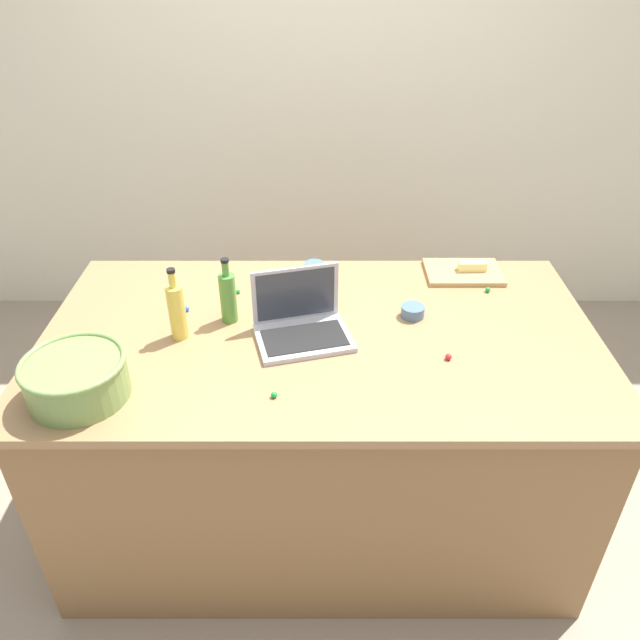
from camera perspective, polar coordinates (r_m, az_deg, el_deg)
ground_plane at (r=2.70m, az=-0.00°, el=-17.08°), size 12.00×12.00×0.00m
wall_back at (r=3.53m, az=-0.00°, el=20.53°), size 8.00×0.10×2.60m
island_counter at (r=2.37m, az=-0.00°, el=-10.12°), size 1.90×1.05×0.90m
laptop at (r=2.05m, az=-1.79°, el=-0.29°), size 0.36×0.30×0.22m
mixing_bowl_large at (r=1.92m, az=-21.82°, el=-5.01°), size 0.30×0.30×0.13m
bottle_olive at (r=2.13m, az=-8.59°, el=2.21°), size 0.06×0.06×0.24m
bottle_oil at (r=2.07m, az=-13.23°, el=0.88°), size 0.06×0.06×0.26m
cutting_board at (r=2.50m, az=13.24°, el=4.38°), size 0.30×0.21×0.02m
butter_stick_left at (r=2.50m, az=14.04°, el=4.91°), size 0.11×0.04×0.04m
ramekin_small at (r=2.19m, az=8.65°, el=0.80°), size 0.08×0.08×0.04m
ramekin_medium at (r=2.45m, az=-0.53°, el=4.94°), size 0.08×0.08×0.04m
candy_0 at (r=1.90m, az=-20.61°, el=-7.39°), size 0.01×0.01×0.01m
candy_1 at (r=1.88m, az=-18.47°, el=-7.38°), size 0.02×0.02×0.02m
candy_2 at (r=2.33m, az=-7.65°, el=2.66°), size 0.02×0.02×0.02m
candy_3 at (r=2.40m, az=15.41°, el=2.75°), size 0.02×0.02×0.02m
candy_4 at (r=2.00m, az=11.91°, el=-3.39°), size 0.02×0.02×0.02m
candy_5 at (r=1.82m, az=-4.31°, el=-6.98°), size 0.02×0.02×0.02m
candy_6 at (r=2.25m, az=-12.37°, el=1.02°), size 0.02×0.02×0.02m
candy_7 at (r=1.96m, az=-2.00°, el=-3.56°), size 0.02×0.02×0.02m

